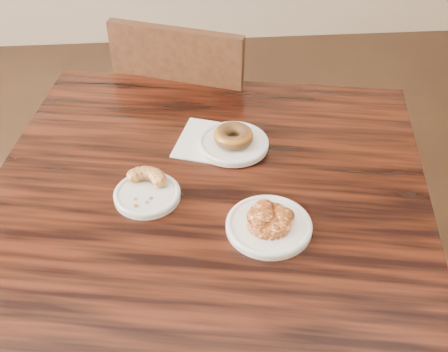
{
  "coord_description": "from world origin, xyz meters",
  "views": [
    {
      "loc": [
        -0.05,
        -0.6,
        1.56
      ],
      "look_at": [
        0.02,
        0.29,
        0.8
      ],
      "focal_mm": 45.0,
      "sensor_mm": 36.0,
      "label": 1
    }
  ],
  "objects": [
    {
      "name": "plate_fritter",
      "position": [
        0.1,
        0.18,
        0.76
      ],
      "size": [
        0.17,
        0.17,
        0.01
      ],
      "primitive_type": "cylinder",
      "color": "white",
      "rests_on": "cafe_table"
    },
    {
      "name": "plate_cruller",
      "position": [
        -0.15,
        0.29,
        0.76
      ],
      "size": [
        0.14,
        0.14,
        0.01
      ],
      "primitive_type": "cylinder",
      "color": "silver",
      "rests_on": "cafe_table"
    },
    {
      "name": "cafe_table",
      "position": [
        -0.02,
        0.29,
        0.38
      ],
      "size": [
        1.11,
        1.11,
        0.75
      ],
      "primitive_type": "cube",
      "rotation": [
        0.0,
        0.0,
        -0.18
      ],
      "color": "black",
      "rests_on": "floor"
    },
    {
      "name": "plate_donut",
      "position": [
        0.05,
        0.45,
        0.76
      ],
      "size": [
        0.17,
        0.17,
        0.01
      ],
      "primitive_type": "cylinder",
      "color": "white",
      "rests_on": "napkin"
    },
    {
      "name": "cruller_fragment",
      "position": [
        -0.15,
        0.29,
        0.78
      ],
      "size": [
        0.11,
        0.11,
        0.03
      ],
      "primitive_type": null,
      "color": "#5B3412",
      "rests_on": "plate_cruller"
    },
    {
      "name": "glazed_donut",
      "position": [
        0.05,
        0.45,
        0.78
      ],
      "size": [
        0.09,
        0.09,
        0.03
      ],
      "primitive_type": "torus",
      "color": "brown",
      "rests_on": "plate_donut"
    },
    {
      "name": "chair_far",
      "position": [
        -0.02,
        0.93,
        0.45
      ],
      "size": [
        0.54,
        0.54,
        0.9
      ],
      "primitive_type": null,
      "rotation": [
        0.0,
        0.0,
        2.78
      ],
      "color": "black",
      "rests_on": "floor"
    },
    {
      "name": "apple_fritter",
      "position": [
        0.1,
        0.18,
        0.78
      ],
      "size": [
        0.13,
        0.13,
        0.03
      ],
      "primitive_type": null,
      "color": "#462007",
      "rests_on": "plate_fritter"
    },
    {
      "name": "napkin",
      "position": [
        0.0,
        0.47,
        0.75
      ],
      "size": [
        0.2,
        0.2,
        0.0
      ],
      "primitive_type": "cube",
      "rotation": [
        0.0,
        0.0,
        -0.33
      ],
      "color": "white",
      "rests_on": "cafe_table"
    }
  ]
}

